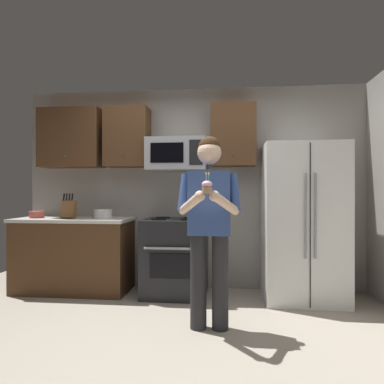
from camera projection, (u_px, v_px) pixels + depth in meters
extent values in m
plane|color=#9E9384|center=(168.00, 345.00, 2.78)|extent=(6.00, 6.00, 0.00)
cube|color=gray|center=(191.00, 188.00, 4.52)|extent=(4.40, 0.10, 2.60)
cube|color=black|center=(175.00, 257.00, 4.15)|extent=(0.76, 0.66, 0.92)
cube|color=black|center=(171.00, 266.00, 3.82)|extent=(0.48, 0.01, 0.28)
cylinder|color=#99999E|center=(170.00, 249.00, 3.79)|extent=(0.60, 0.03, 0.03)
cylinder|color=black|center=(159.00, 219.00, 4.03)|extent=(0.18, 0.18, 0.01)
cylinder|color=black|center=(189.00, 220.00, 3.99)|extent=(0.18, 0.18, 0.01)
cylinder|color=black|center=(163.00, 218.00, 4.31)|extent=(0.18, 0.18, 0.01)
cylinder|color=black|center=(191.00, 218.00, 4.27)|extent=(0.18, 0.18, 0.01)
cube|color=#9EA0A5|center=(177.00, 154.00, 4.27)|extent=(0.74, 0.40, 0.40)
cube|color=black|center=(167.00, 153.00, 4.07)|extent=(0.40, 0.01, 0.24)
cube|color=black|center=(196.00, 152.00, 4.04)|extent=(0.16, 0.01, 0.30)
cube|color=white|center=(303.00, 222.00, 3.95)|extent=(0.90, 0.72, 1.80)
cylinder|color=gray|center=(306.00, 216.00, 3.58)|extent=(0.02, 0.02, 0.90)
cylinder|color=gray|center=(315.00, 216.00, 3.57)|extent=(0.02, 0.02, 0.90)
cube|color=black|center=(310.00, 225.00, 3.59)|extent=(0.01, 0.01, 1.74)
cube|color=#4C301C|center=(72.00, 139.00, 4.47)|extent=(0.80, 0.34, 0.76)
sphere|color=brown|center=(65.00, 156.00, 4.29)|extent=(0.03, 0.03, 0.03)
cube|color=#4C301C|center=(128.00, 138.00, 4.39)|extent=(0.55, 0.34, 0.76)
sphere|color=brown|center=(123.00, 156.00, 4.21)|extent=(0.03, 0.03, 0.03)
cube|color=#4C301C|center=(233.00, 136.00, 4.24)|extent=(0.55, 0.34, 0.76)
sphere|color=brown|center=(233.00, 154.00, 4.07)|extent=(0.03, 0.03, 0.03)
cube|color=#4C301C|center=(74.00, 256.00, 4.31)|extent=(1.40, 0.62, 0.88)
cube|color=beige|center=(74.00, 220.00, 4.31)|extent=(1.44, 0.66, 0.04)
cube|color=brown|center=(69.00, 209.00, 4.26)|extent=(0.16, 0.15, 0.24)
cylinder|color=black|center=(64.00, 197.00, 4.25)|extent=(0.02, 0.04, 0.09)
cylinder|color=black|center=(67.00, 197.00, 4.24)|extent=(0.02, 0.04, 0.09)
cylinder|color=black|center=(69.00, 197.00, 4.24)|extent=(0.02, 0.04, 0.09)
cylinder|color=black|center=(72.00, 197.00, 4.24)|extent=(0.02, 0.04, 0.09)
cylinder|color=white|center=(103.00, 214.00, 4.29)|extent=(0.22, 0.22, 0.10)
torus|color=white|center=(103.00, 210.00, 4.29)|extent=(0.23, 0.23, 0.01)
cylinder|color=#B24C3F|center=(37.00, 215.00, 4.34)|extent=(0.18, 0.18, 0.08)
torus|color=#B24C3F|center=(37.00, 211.00, 4.34)|extent=(0.19, 0.19, 0.01)
cylinder|color=#262628|center=(198.00, 281.00, 3.12)|extent=(0.15, 0.15, 0.86)
cylinder|color=#262628|center=(220.00, 282.00, 3.10)|extent=(0.15, 0.15, 0.86)
cube|color=#334C8C|center=(209.00, 203.00, 3.11)|extent=(0.38, 0.22, 0.58)
sphere|color=beige|center=(209.00, 153.00, 3.11)|extent=(0.22, 0.22, 0.22)
sphere|color=#382314|center=(209.00, 147.00, 3.12)|extent=(0.20, 0.20, 0.20)
cylinder|color=#334C8C|center=(184.00, 193.00, 3.11)|extent=(0.15, 0.18, 0.35)
cylinder|color=beige|center=(191.00, 204.00, 2.94)|extent=(0.26, 0.33, 0.21)
sphere|color=beige|center=(200.00, 196.00, 2.80)|extent=(0.09, 0.09, 0.09)
cylinder|color=#334C8C|center=(234.00, 193.00, 3.06)|extent=(0.15, 0.18, 0.35)
cylinder|color=beige|center=(226.00, 204.00, 2.91)|extent=(0.26, 0.33, 0.21)
sphere|color=beige|center=(214.00, 196.00, 2.79)|extent=(0.09, 0.09, 0.09)
cylinder|color=#A87F56|center=(207.00, 190.00, 2.77)|extent=(0.08, 0.08, 0.06)
ellipsoid|color=#F2B2CC|center=(207.00, 184.00, 2.77)|extent=(0.09, 0.09, 0.06)
cylinder|color=#4CBF66|center=(209.00, 178.00, 2.77)|extent=(0.01, 0.01, 0.06)
ellipsoid|color=#FFD159|center=(209.00, 174.00, 2.77)|extent=(0.01, 0.01, 0.02)
cylinder|color=#F2D84C|center=(206.00, 178.00, 2.79)|extent=(0.01, 0.01, 0.06)
ellipsoid|color=#FFD159|center=(206.00, 174.00, 2.79)|extent=(0.01, 0.01, 0.02)
cylinder|color=#4C7FE5|center=(206.00, 178.00, 2.76)|extent=(0.01, 0.01, 0.06)
ellipsoid|color=#FFD159|center=(206.00, 174.00, 2.76)|extent=(0.01, 0.01, 0.02)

